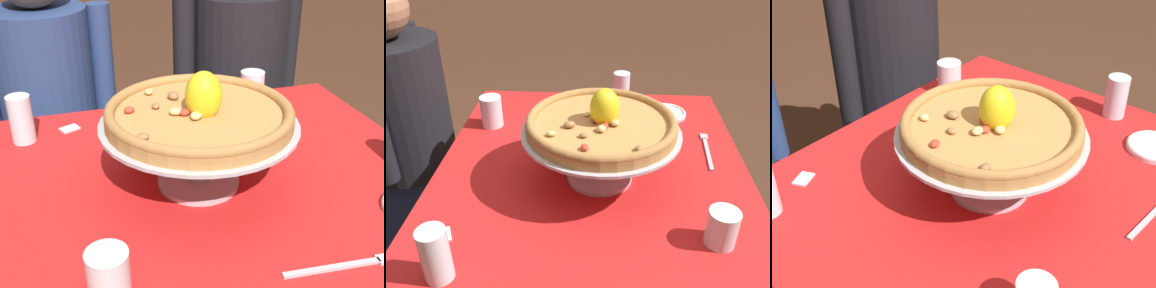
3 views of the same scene
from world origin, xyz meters
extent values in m
cylinder|color=brown|center=(0.47, 0.38, 0.34)|extent=(0.06, 0.06, 0.68)
cube|color=brown|center=(0.00, 0.00, 0.70)|extent=(1.05, 0.89, 0.02)
cube|color=red|center=(0.00, 0.00, 0.71)|extent=(1.09, 0.93, 0.00)
cylinder|color=#B7B7C1|center=(-0.04, -0.02, 0.72)|extent=(0.19, 0.19, 0.01)
cylinder|color=#B7B7C1|center=(-0.04, -0.02, 0.79)|extent=(0.05, 0.05, 0.14)
cylinder|color=#B7B7C1|center=(-0.04, -0.02, 0.87)|extent=(0.43, 0.43, 0.01)
cylinder|color=#BC8447|center=(-0.04, -0.02, 0.88)|extent=(0.41, 0.41, 0.02)
torus|color=#A6743E|center=(-0.04, -0.02, 0.90)|extent=(0.41, 0.41, 0.02)
ellipsoid|color=tan|center=(-0.06, -0.06, 0.90)|extent=(0.04, 0.04, 0.02)
ellipsoid|color=tan|center=(-0.10, -0.02, 0.90)|extent=(0.03, 0.02, 0.02)
ellipsoid|color=#996B42|center=(-0.03, -0.01, 0.90)|extent=(0.04, 0.04, 0.02)
ellipsoid|color=#C63D28|center=(-0.08, -0.03, 0.90)|extent=(0.03, 0.03, 0.01)
ellipsoid|color=tan|center=(-0.13, 0.10, 0.90)|extent=(0.02, 0.03, 0.01)
ellipsoid|color=#C63D28|center=(-0.04, -0.03, 0.90)|extent=(0.02, 0.02, 0.01)
ellipsoid|color=#C63D28|center=(-0.04, -0.01, 0.90)|extent=(0.04, 0.04, 0.02)
ellipsoid|color=#C63D28|center=(-0.05, -0.03, 0.90)|extent=(0.02, 0.03, 0.01)
ellipsoid|color=#C63D28|center=(-0.19, 0.02, 0.90)|extent=(0.03, 0.03, 0.01)
ellipsoid|color=beige|center=(-0.01, 0.02, 0.90)|extent=(0.02, 0.02, 0.01)
ellipsoid|color=#996B42|center=(-0.03, -0.01, 0.90)|extent=(0.03, 0.02, 0.01)
ellipsoid|color=#996B42|center=(-0.18, -0.11, 0.90)|extent=(0.03, 0.02, 0.01)
ellipsoid|color=#996B42|center=(-0.08, 0.06, 0.90)|extent=(0.03, 0.03, 0.02)
ellipsoid|color=#996B42|center=(-0.13, 0.02, 0.90)|extent=(0.02, 0.02, 0.01)
ellipsoid|color=yellow|center=(-0.04, -0.03, 0.93)|extent=(0.11, 0.11, 0.11)
cylinder|color=silver|center=(0.46, -0.10, 0.77)|extent=(0.06, 0.06, 0.12)
cylinder|color=silver|center=(0.46, -0.10, 0.74)|extent=(0.06, 0.06, 0.05)
cylinder|color=white|center=(0.25, 0.36, 0.77)|extent=(0.07, 0.07, 0.11)
cylinder|color=silver|center=(0.25, 0.36, 0.75)|extent=(0.07, 0.07, 0.08)
cylinder|color=white|center=(0.37, -0.26, 0.72)|extent=(0.15, 0.15, 0.01)
torus|color=white|center=(0.37, -0.26, 0.73)|extent=(0.14, 0.14, 0.01)
cube|color=#B7B7C1|center=(0.10, -0.36, 0.72)|extent=(0.19, 0.03, 0.01)
cube|color=silver|center=(-0.31, 0.35, 0.72)|extent=(0.06, 0.05, 0.00)
cube|color=navy|center=(0.36, 0.75, 0.23)|extent=(0.31, 0.34, 0.46)
cylinder|color=black|center=(0.36, 0.75, 0.72)|extent=(0.40, 0.40, 0.52)
cylinder|color=black|center=(0.14, 0.73, 0.76)|extent=(0.08, 0.08, 0.44)
cylinder|color=black|center=(0.58, 0.77, 0.76)|extent=(0.08, 0.08, 0.44)
camera|label=1|loc=(-0.33, -0.91, 1.32)|focal=44.65mm
camera|label=2|loc=(-1.03, -0.02, 1.42)|focal=38.85mm
camera|label=3|loc=(-0.81, -0.58, 1.49)|focal=47.51mm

